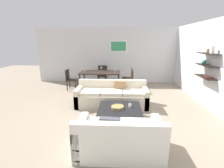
% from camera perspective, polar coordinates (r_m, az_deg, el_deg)
% --- Properties ---
extents(ground_plane, '(18.00, 18.00, 0.00)m').
position_cam_1_polar(ground_plane, '(5.27, -0.35, -8.47)').
color(ground_plane, gray).
extents(back_wall_unit, '(8.40, 0.09, 2.70)m').
position_cam_1_polar(back_wall_unit, '(8.39, 3.03, 9.77)').
color(back_wall_unit, silver).
rests_on(back_wall_unit, ground).
extents(right_wall_shelf_unit, '(0.34, 8.20, 2.70)m').
position_cam_1_polar(right_wall_shelf_unit, '(6.13, 29.69, 6.03)').
color(right_wall_shelf_unit, silver).
rests_on(right_wall_shelf_unit, ground).
extents(sofa_beige, '(2.29, 0.90, 0.78)m').
position_cam_1_polar(sofa_beige, '(5.47, 0.02, -4.28)').
color(sofa_beige, beige).
rests_on(sofa_beige, ground).
extents(loveseat_white, '(1.61, 0.90, 0.78)m').
position_cam_1_polar(loveseat_white, '(3.28, 2.48, -18.15)').
color(loveseat_white, white).
rests_on(loveseat_white, ground).
extents(coffee_table, '(1.10, 1.06, 0.38)m').
position_cam_1_polar(coffee_table, '(4.41, 2.64, -10.57)').
color(coffee_table, black).
rests_on(coffee_table, ground).
extents(decorative_bowl, '(0.34, 0.34, 0.06)m').
position_cam_1_polar(decorative_bowl, '(4.32, 1.88, -7.88)').
color(decorative_bowl, '#99844C').
rests_on(decorative_bowl, coffee_table).
extents(candle_jar, '(0.07, 0.07, 0.09)m').
position_cam_1_polar(candle_jar, '(4.40, 6.18, -7.37)').
color(candle_jar, silver).
rests_on(candle_jar, coffee_table).
extents(dining_table, '(1.74, 0.98, 0.75)m').
position_cam_1_polar(dining_table, '(7.28, -4.08, 3.64)').
color(dining_table, black).
rests_on(dining_table, ground).
extents(dining_chair_left_near, '(0.44, 0.44, 0.88)m').
position_cam_1_polar(dining_chair_left_near, '(7.36, -14.17, 1.95)').
color(dining_chair_left_near, black).
rests_on(dining_chair_left_near, ground).
extents(dining_chair_right_far, '(0.44, 0.44, 0.88)m').
position_cam_1_polar(dining_chair_right_far, '(7.49, 5.88, 2.54)').
color(dining_chair_right_far, black).
rests_on(dining_chair_right_far, ground).
extents(dining_chair_right_near, '(0.44, 0.44, 0.88)m').
position_cam_1_polar(dining_chair_right_near, '(7.06, 6.07, 1.78)').
color(dining_chair_right_near, black).
rests_on(dining_chair_right_near, ground).
extents(dining_chair_head, '(0.44, 0.44, 0.88)m').
position_cam_1_polar(dining_chair_head, '(8.19, -3.32, 3.63)').
color(dining_chair_head, black).
rests_on(dining_chair_head, ground).
extents(wine_glass_right_near, '(0.07, 0.07, 0.17)m').
position_cam_1_polar(wine_glass_right_near, '(7.08, 1.05, 4.91)').
color(wine_glass_right_near, silver).
rests_on(wine_glass_right_near, dining_table).
extents(wine_glass_head, '(0.06, 0.06, 0.17)m').
position_cam_1_polar(wine_glass_head, '(7.67, -3.73, 5.59)').
color(wine_glass_head, silver).
rests_on(wine_glass_head, dining_table).
extents(wine_glass_left_near, '(0.06, 0.06, 0.14)m').
position_cam_1_polar(wine_glass_left_near, '(7.24, -9.39, 4.78)').
color(wine_glass_left_near, silver).
rests_on(wine_glass_left_near, dining_table).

